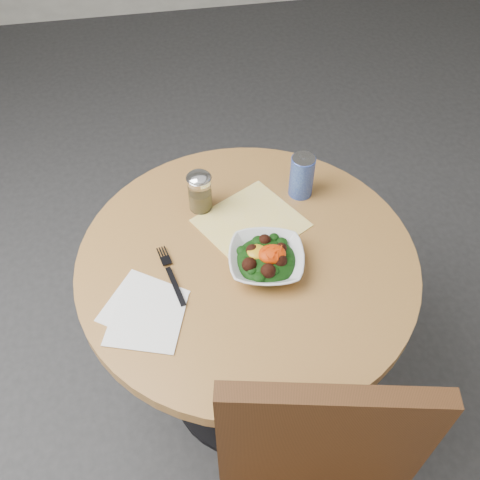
{
  "coord_description": "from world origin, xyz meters",
  "views": [
    {
      "loc": [
        -0.18,
        -0.88,
        1.84
      ],
      "look_at": [
        -0.02,
        0.01,
        0.81
      ],
      "focal_mm": 40.0,
      "sensor_mm": 36.0,
      "label": 1
    }
  ],
  "objects": [
    {
      "name": "beverage_can",
      "position": [
        0.2,
        0.21,
        0.82
      ],
      "size": [
        0.07,
        0.07,
        0.13
      ],
      "color": "#0D2194",
      "rests_on": "table"
    },
    {
      "name": "paper_napkins",
      "position": [
        -0.28,
        -0.13,
        0.75
      ],
      "size": [
        0.24,
        0.27,
        0.0
      ],
      "color": "white",
      "rests_on": "table"
    },
    {
      "name": "salad_bowl",
      "position": [
        0.04,
        -0.04,
        0.78
      ],
      "size": [
        0.23,
        0.23,
        0.07
      ],
      "color": "silver",
      "rests_on": "table"
    },
    {
      "name": "ground",
      "position": [
        0.0,
        0.0,
        0.0
      ],
      "size": [
        6.0,
        6.0,
        0.0
      ],
      "primitive_type": "plane",
      "color": "#2D2D30",
      "rests_on": "ground"
    },
    {
      "name": "fork",
      "position": [
        -0.2,
        -0.02,
        0.76
      ],
      "size": [
        0.06,
        0.2,
        0.0
      ],
      "color": "black",
      "rests_on": "table"
    },
    {
      "name": "spice_shaker",
      "position": [
        -0.1,
        0.2,
        0.81
      ],
      "size": [
        0.07,
        0.07,
        0.13
      ],
      "color": "silver",
      "rests_on": "table"
    },
    {
      "name": "cloth_napkin",
      "position": [
        0.03,
        0.12,
        0.75
      ],
      "size": [
        0.34,
        0.33,
        0.0
      ],
      "primitive_type": "cube",
      "rotation": [
        0.0,
        0.0,
        0.51
      ],
      "color": "yellow",
      "rests_on": "table"
    },
    {
      "name": "table",
      "position": [
        0.0,
        0.0,
        0.55
      ],
      "size": [
        0.9,
        0.9,
        0.75
      ],
      "color": "black",
      "rests_on": "ground"
    }
  ]
}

